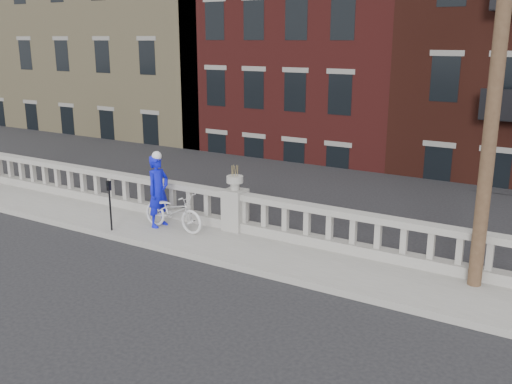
# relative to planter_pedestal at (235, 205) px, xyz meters

# --- Properties ---
(ground) EXTENTS (120.00, 120.00, 0.00)m
(ground) POSITION_rel_planter_pedestal_xyz_m (0.00, -3.95, -0.83)
(ground) COLOR black
(ground) RESTS_ON ground
(sidewalk) EXTENTS (32.00, 2.20, 0.15)m
(sidewalk) POSITION_rel_planter_pedestal_xyz_m (0.00, -0.95, -0.76)
(sidewalk) COLOR gray
(sidewalk) RESTS_ON ground
(balustrade) EXTENTS (28.00, 0.34, 1.03)m
(balustrade) POSITION_rel_planter_pedestal_xyz_m (0.00, 0.00, -0.19)
(balustrade) COLOR gray
(balustrade) RESTS_ON sidewalk
(planter_pedestal) EXTENTS (0.55, 0.55, 1.76)m
(planter_pedestal) POSITION_rel_planter_pedestal_xyz_m (0.00, 0.00, 0.00)
(planter_pedestal) COLOR gray
(planter_pedestal) RESTS_ON sidewalk
(lower_level) EXTENTS (80.00, 44.00, 20.80)m
(lower_level) POSITION_rel_planter_pedestal_xyz_m (0.56, 19.09, 1.80)
(lower_level) COLOR #605E59
(lower_level) RESTS_ON ground
(utility_pole) EXTENTS (1.60, 0.28, 10.00)m
(utility_pole) POSITION_rel_planter_pedestal_xyz_m (6.20, -0.35, 4.41)
(utility_pole) COLOR #422D1E
(utility_pole) RESTS_ON sidewalk
(parking_meter_c) EXTENTS (0.10, 0.09, 1.36)m
(parking_meter_c) POSITION_rel_planter_pedestal_xyz_m (-2.76, -1.80, 0.17)
(parking_meter_c) COLOR black
(parking_meter_c) RESTS_ON sidewalk
(bicycle) EXTENTS (1.95, 0.73, 1.01)m
(bicycle) POSITION_rel_planter_pedestal_xyz_m (-1.40, -0.88, -0.17)
(bicycle) COLOR silver
(bicycle) RESTS_ON sidewalk
(cyclist) EXTENTS (0.50, 0.73, 1.96)m
(cyclist) POSITION_rel_planter_pedestal_xyz_m (-1.92, -0.84, 0.30)
(cyclist) COLOR #0D12C7
(cyclist) RESTS_ON sidewalk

